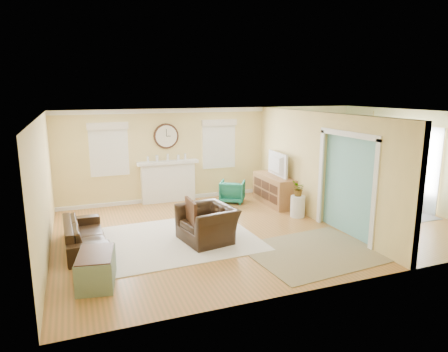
{
  "coord_description": "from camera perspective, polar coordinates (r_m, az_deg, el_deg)",
  "views": [
    {
      "loc": [
        -3.92,
        -7.9,
        3.08
      ],
      "look_at": [
        -0.8,
        0.3,
        1.2
      ],
      "focal_mm": 32.0,
      "sensor_mm": 36.0,
      "label": 1
    }
  ],
  "objects": [
    {
      "name": "dining_chair_s",
      "position": [
        10.37,
        23.51,
        -2.91
      ],
      "size": [
        0.48,
        0.48,
        0.98
      ],
      "color": "gray",
      "rests_on": "floor"
    },
    {
      "name": "eames_chair",
      "position": [
        8.37,
        -2.4,
        -6.84
      ],
      "size": [
        1.18,
        1.29,
        0.73
      ],
      "primitive_type": "imported",
      "rotation": [
        0.0,
        0.0,
        -1.39
      ],
      "color": "black",
      "rests_on": "floor"
    },
    {
      "name": "wall_left",
      "position": [
        8.12,
        -24.38,
        -1.68
      ],
      "size": [
        0.02,
        6.0,
        2.6
      ],
      "primitive_type": "cube",
      "color": "#D3BB75",
      "rests_on": "ground"
    },
    {
      "name": "trunk",
      "position": [
        6.94,
        -17.77,
        -12.49
      ],
      "size": [
        0.7,
        1.0,
        0.53
      ],
      "color": "gray",
      "rests_on": "floor"
    },
    {
      "name": "partition",
      "position": [
        9.98,
        12.55,
        1.85
      ],
      "size": [
        0.17,
        6.0,
        2.6
      ],
      "color": "#D3BB75",
      "rests_on": "ground"
    },
    {
      "name": "window_left",
      "position": [
        10.98,
        -16.15,
        4.18
      ],
      "size": [
        1.05,
        0.13,
        1.42
      ],
      "color": "white",
      "rests_on": "wall_back"
    },
    {
      "name": "window_right",
      "position": [
        11.65,
        -0.74,
        5.08
      ],
      "size": [
        1.05,
        0.13,
        1.42
      ],
      "color": "white",
      "rests_on": "wall_back"
    },
    {
      "name": "potted_plant",
      "position": [
        9.99,
        10.58,
        -1.79
      ],
      "size": [
        0.45,
        0.46,
        0.38
      ],
      "primitive_type": "imported",
      "rotation": [
        0.0,
        0.0,
        4.07
      ],
      "color": "#337F33",
      "rests_on": "garden_stool"
    },
    {
      "name": "dining_chair_n",
      "position": [
        12.15,
        16.0,
        -0.46
      ],
      "size": [
        0.42,
        0.42,
        0.92
      ],
      "color": "gray",
      "rests_on": "floor"
    },
    {
      "name": "ceiling",
      "position": [
        8.84,
        5.62,
        8.92
      ],
      "size": [
        9.0,
        6.0,
        0.02
      ],
      "primitive_type": "cube",
      "color": "white",
      "rests_on": "wall_back"
    },
    {
      "name": "wall_back",
      "position": [
        11.72,
        -1.04,
        3.36
      ],
      "size": [
        9.0,
        0.02,
        2.6
      ],
      "primitive_type": "cube",
      "color": "#D3BB75",
      "rests_on": "ground"
    },
    {
      "name": "floor",
      "position": [
        9.35,
        5.29,
        -7.2
      ],
      "size": [
        9.0,
        9.0,
        0.0
      ],
      "primitive_type": "plane",
      "color": "olive",
      "rests_on": "ground"
    },
    {
      "name": "credenza",
      "position": [
        11.11,
        7.13,
        -1.97
      ],
      "size": [
        0.54,
        1.59,
        0.8
      ],
      "color": "#99714A",
      "rests_on": "floor"
    },
    {
      "name": "wall_front",
      "position": [
        6.53,
        17.17,
        -4.3
      ],
      "size": [
        9.0,
        0.02,
        2.6
      ],
      "primitive_type": "cube",
      "color": "#D3BB75",
      "rests_on": "ground"
    },
    {
      "name": "dining_table",
      "position": [
        11.27,
        19.37,
        -2.86
      ],
      "size": [
        0.98,
        1.74,
        0.61
      ],
      "primitive_type": "imported",
      "rotation": [
        0.0,
        0.0,
        1.56
      ],
      "color": "#482B1D",
      "rests_on": "floor"
    },
    {
      "name": "dining_chair_e",
      "position": [
        11.68,
        21.89,
        -1.46
      ],
      "size": [
        0.42,
        0.42,
        0.89
      ],
      "color": "gray",
      "rests_on": "floor"
    },
    {
      "name": "tv",
      "position": [
        10.95,
        7.14,
        1.69
      ],
      "size": [
        0.21,
        1.12,
        0.64
      ],
      "primitive_type": "imported",
      "rotation": [
        0.0,
        0.0,
        1.51
      ],
      "color": "black",
      "rests_on": "credenza"
    },
    {
      "name": "dining_chair_w",
      "position": [
        10.78,
        16.95,
        -1.71
      ],
      "size": [
        0.51,
        0.51,
        1.03
      ],
      "color": "white",
      "rests_on": "floor"
    },
    {
      "name": "wall_right",
      "position": [
        11.69,
        25.67,
        2.13
      ],
      "size": [
        0.02,
        6.0,
        2.6
      ],
      "primitive_type": "cube",
      "color": "#D3BB75",
      "rests_on": "ground"
    },
    {
      "name": "pendant",
      "position": [
        10.54,
        20.44,
        6.56
      ],
      "size": [
        0.3,
        0.3,
        0.55
      ],
      "color": "gold",
      "rests_on": "ceiling"
    },
    {
      "name": "rug_cream",
      "position": [
        8.61,
        -6.36,
        -8.89
      ],
      "size": [
        3.22,
        2.82,
        0.02
      ],
      "primitive_type": "cube",
      "rotation": [
        0.0,
        0.0,
        0.04
      ],
      "color": "beige",
      "rests_on": "floor"
    },
    {
      "name": "french_doors",
      "position": [
        11.69,
        25.43,
        1.16
      ],
      "size": [
        0.06,
        1.7,
        2.2
      ],
      "color": "white",
      "rests_on": "ground"
    },
    {
      "name": "sofa",
      "position": [
        8.48,
        -19.25,
        -7.88
      ],
      "size": [
        0.84,
        1.97,
        0.57
      ],
      "primitive_type": "imported",
      "rotation": [
        0.0,
        0.0,
        1.61
      ],
      "color": "black",
      "rests_on": "floor"
    },
    {
      "name": "garden_stool",
      "position": [
        10.11,
        10.48,
        -4.3
      ],
      "size": [
        0.36,
        0.36,
        0.53
      ],
      "primitive_type": "cylinder",
      "color": "white",
      "rests_on": "floor"
    },
    {
      "name": "green_chair",
      "position": [
        11.23,
        1.2,
        -2.21
      ],
      "size": [
        0.9,
        0.91,
        0.61
      ],
      "primitive_type": "imported",
      "rotation": [
        0.0,
        0.0,
        2.61
      ],
      "color": "#136653",
      "rests_on": "floor"
    },
    {
      "name": "rug_grey",
      "position": [
        11.35,
        19.26,
        -4.32
      ],
      "size": [
        2.36,
        2.95,
        0.01
      ],
      "primitive_type": "cube",
      "color": "gray",
      "rests_on": "floor"
    },
    {
      "name": "fireplace",
      "position": [
        11.33,
        -7.98,
        -0.69
      ],
      "size": [
        1.7,
        0.3,
        1.17
      ],
      "color": "white",
      "rests_on": "ground"
    },
    {
      "name": "rug_jute",
      "position": [
        8.09,
        12.68,
        -10.55
      ],
      "size": [
        2.63,
        2.22,
        0.01
      ],
      "primitive_type": "cube",
      "rotation": [
        0.0,
        0.0,
        0.09
      ],
      "color": "#97885E",
      "rests_on": "floor"
    },
    {
      "name": "wall_clock",
      "position": [
        11.2,
        -8.26,
        5.67
      ],
      "size": [
        0.7,
        0.07,
        0.7
      ],
      "color": "#482B1D",
      "rests_on": "wall_back"
    }
  ]
}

